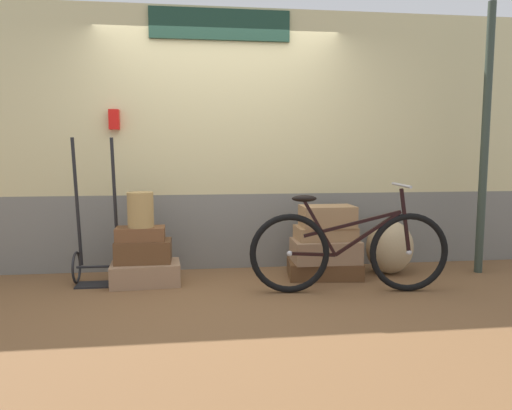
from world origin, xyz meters
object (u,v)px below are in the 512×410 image
object	(u,v)px
suitcase_5	(325,233)
bicycle	(349,251)
suitcase_6	(327,216)
luggage_trolley	(98,251)
wicker_basket	(141,210)
suitcase_2	(140,234)
burlap_sack	(390,247)
suitcase_3	(324,269)
suitcase_1	(144,251)
suitcase_0	(146,274)
suitcase_4	(325,251)

from	to	relation	value
suitcase_5	bicycle	bearing A→B (deg)	-83.86
suitcase_6	luggage_trolley	size ratio (longest dim) A/B	0.38
wicker_basket	suitcase_5	bearing A→B (deg)	0.94
suitcase_2	burlap_sack	world-z (taller)	burlap_sack
suitcase_3	bicycle	xyz separation A→B (m)	(0.08, -0.54, 0.29)
burlap_sack	bicycle	world-z (taller)	bicycle
suitcase_2	suitcase_1	bearing A→B (deg)	4.22
bicycle	suitcase_0	bearing A→B (deg)	165.38
suitcase_1	burlap_sack	size ratio (longest dim) A/B	0.94
suitcase_1	bicycle	distance (m)	1.92
suitcase_2	suitcase_5	distance (m)	1.80
suitcase_4	wicker_basket	size ratio (longest dim) A/B	1.98
suitcase_4	wicker_basket	world-z (taller)	wicker_basket
suitcase_2	suitcase_5	bearing A→B (deg)	-0.46
suitcase_1	suitcase_6	bearing A→B (deg)	-0.05
wicker_basket	suitcase_6	bearing A→B (deg)	0.19
suitcase_6	wicker_basket	xyz separation A→B (m)	(-1.80, -0.01, 0.09)
suitcase_3	luggage_trolley	world-z (taller)	luggage_trolley
luggage_trolley	burlap_sack	distance (m)	2.91
suitcase_1	suitcase_6	xyz separation A→B (m)	(1.79, 0.00, 0.30)
suitcase_6	wicker_basket	bearing A→B (deg)	179.44
suitcase_0	suitcase_4	xyz separation A→B (m)	(1.75, 0.03, 0.17)
suitcase_0	suitcase_6	world-z (taller)	suitcase_6
suitcase_3	luggage_trolley	distance (m)	2.22
suitcase_2	suitcase_3	size ratio (longest dim) A/B	0.63
suitcase_4	suitcase_5	distance (m)	0.18
suitcase_3	suitcase_2	bearing A→B (deg)	-172.76
luggage_trolley	burlap_sack	bearing A→B (deg)	-0.11
suitcase_2	luggage_trolley	distance (m)	0.45
suitcase_6	bicycle	world-z (taller)	bicycle
suitcase_0	burlap_sack	size ratio (longest dim) A/B	1.16
suitcase_3	burlap_sack	bearing A→B (deg)	10.25
suitcase_3	suitcase_5	size ratio (longest dim) A/B	1.23
suitcase_5	bicycle	world-z (taller)	bicycle
wicker_basket	luggage_trolley	xyz separation A→B (m)	(-0.42, 0.08, -0.40)
luggage_trolley	bicycle	size ratio (longest dim) A/B	0.78
luggage_trolley	suitcase_3	bearing A→B (deg)	-1.39
burlap_sack	suitcase_5	bearing A→B (deg)	-176.05
suitcase_4	bicycle	size ratio (longest dim) A/B	0.37
suitcase_3	bicycle	distance (m)	0.62
suitcase_2	suitcase_6	bearing A→B (deg)	-1.21
bicycle	suitcase_5	bearing A→B (deg)	97.51
suitcase_4	luggage_trolley	xyz separation A→B (m)	(-2.21, 0.09, 0.04)
suitcase_2	bicycle	bearing A→B (deg)	-16.52
luggage_trolley	burlap_sack	size ratio (longest dim) A/B	2.52
suitcase_0	suitcase_4	bearing A→B (deg)	-3.53
wicker_basket	suitcase_3	bearing A→B (deg)	0.95
suitcase_5	suitcase_0	bearing A→B (deg)	-179.47
suitcase_2	suitcase_3	distance (m)	1.84
wicker_basket	burlap_sack	world-z (taller)	wicker_basket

